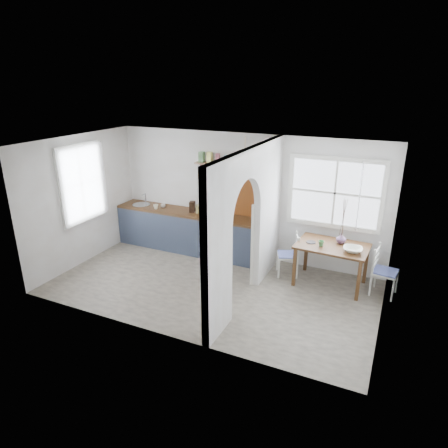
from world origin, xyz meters
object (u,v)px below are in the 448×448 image
at_px(chair_left, 288,254).
at_px(kettle, 258,217).
at_px(vase, 341,238).
at_px(chair_right, 386,271).
at_px(dining_table, 330,265).

height_order(chair_left, kettle, kettle).
distance_m(chair_left, vase, 1.05).
relative_size(chair_left, chair_right, 0.95).
bearing_deg(chair_right, dining_table, 99.37).
bearing_deg(kettle, dining_table, -29.95).
bearing_deg(vase, dining_table, -125.38).
distance_m(chair_left, chair_right, 1.76).
xyz_separation_m(chair_left, chair_right, (1.76, -0.03, 0.02)).
xyz_separation_m(kettle, vase, (1.62, -0.03, -0.16)).
bearing_deg(dining_table, vase, 57.76).
height_order(kettle, vase, kettle).
distance_m(dining_table, vase, 0.53).
relative_size(dining_table, chair_left, 1.49).
bearing_deg(dining_table, chair_right, 4.81).
height_order(dining_table, chair_left, chair_left).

